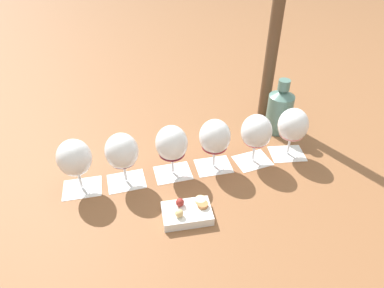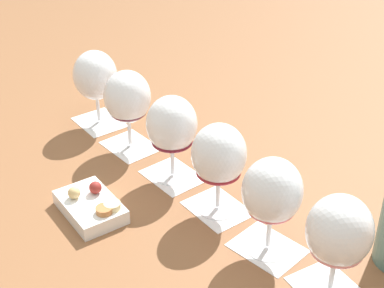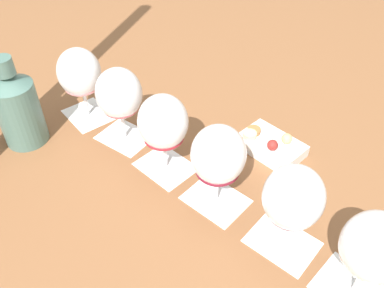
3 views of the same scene
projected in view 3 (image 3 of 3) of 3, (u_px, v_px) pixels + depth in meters
The scene contains 14 objects.
ground_plane at pixel (190, 183), 0.83m from camera, with size 8.00×8.00×0.00m, color brown.
tasting_card_0 at pixel (88, 115), 1.00m from camera, with size 0.14×0.13×0.00m.
tasting_card_1 at pixel (125, 137), 0.94m from camera, with size 0.15×0.14×0.00m.
tasting_card_2 at pixel (166, 166), 0.87m from camera, with size 0.15×0.14×0.00m.
tasting_card_3 at pixel (216, 199), 0.80m from camera, with size 0.15×0.14×0.00m.
tasting_card_4 at pixel (282, 242), 0.72m from camera, with size 0.15×0.14×0.00m.
wine_glass_0 at pixel (80, 75), 0.93m from camera, with size 0.10×0.10×0.18m.
wine_glass_1 at pixel (119, 97), 0.86m from camera, with size 0.10×0.10×0.18m.
wine_glass_2 at pixel (163, 125), 0.79m from camera, with size 0.10×0.10×0.18m.
wine_glass_3 at pixel (218, 157), 0.72m from camera, with size 0.10×0.10×0.18m.
wine_glass_4 at pixel (293, 201), 0.65m from camera, with size 0.10×0.10×0.18m.
wine_glass_5 at pixel (374, 251), 0.58m from camera, with size 0.10×0.10×0.18m.
ceramic_vase at pixel (17, 107), 0.87m from camera, with size 0.09×0.09×0.21m.
snack_dish at pixel (270, 145), 0.89m from camera, with size 0.16×0.14×0.05m.
Camera 3 is at (0.55, -0.16, 0.61)m, focal length 38.00 mm.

